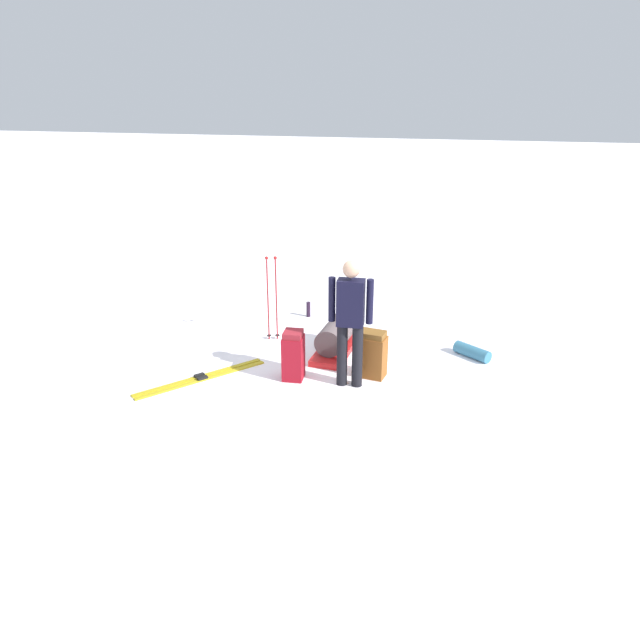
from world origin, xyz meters
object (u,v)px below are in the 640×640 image
(backpack_large_dark, at_px, (372,354))
(ski_poles_planted_near, at_px, (272,294))
(thermos_bottle, at_px, (308,309))
(backpack_bright, at_px, (293,355))
(gear_sled, at_px, (336,338))
(sleeping_mat_rolled, at_px, (472,352))
(ski_pair_near, at_px, (201,378))
(skier_standing, at_px, (350,317))

(backpack_large_dark, height_order, ski_poles_planted_near, ski_poles_planted_near)
(backpack_large_dark, xyz_separation_m, thermos_bottle, (1.43, -1.98, -0.19))
(backpack_bright, relative_size, gear_sled, 0.54)
(backpack_bright, height_order, gear_sled, backpack_bright)
(ski_poles_planted_near, xyz_separation_m, sleeping_mat_rolled, (-3.02, -0.05, -0.65))
(backpack_large_dark, relative_size, ski_poles_planted_near, 0.49)
(ski_poles_planted_near, bearing_deg, thermos_bottle, -104.25)
(ski_poles_planted_near, height_order, sleeping_mat_rolled, ski_poles_planted_near)
(backpack_bright, height_order, ski_poles_planted_near, ski_poles_planted_near)
(ski_pair_near, distance_m, thermos_bottle, 2.75)
(backpack_large_dark, bearing_deg, backpack_bright, 17.82)
(ski_pair_near, height_order, gear_sled, gear_sled)
(skier_standing, xyz_separation_m, backpack_large_dark, (-0.24, -0.33, -0.64))
(backpack_large_dark, bearing_deg, skier_standing, 53.76)
(ski_pair_near, bearing_deg, backpack_large_dark, -163.40)
(backpack_bright, bearing_deg, sleeping_mat_rolled, -151.37)
(ski_pair_near, xyz_separation_m, thermos_bottle, (-0.78, -2.64, 0.12))
(ski_pair_near, distance_m, backpack_bright, 1.29)
(backpack_bright, distance_m, gear_sled, 1.05)
(skier_standing, relative_size, sleeping_mat_rolled, 3.09)
(ski_pair_near, xyz_separation_m, backpack_large_dark, (-2.21, -0.66, 0.31))
(backpack_bright, bearing_deg, ski_pair_near, 15.57)
(backpack_bright, bearing_deg, ski_poles_planted_near, -60.28)
(ski_poles_planted_near, bearing_deg, skier_standing, 140.11)
(gear_sled, bearing_deg, ski_poles_planted_near, -12.57)
(skier_standing, relative_size, gear_sled, 1.34)
(backpack_large_dark, xyz_separation_m, sleeping_mat_rolled, (-1.32, -0.95, -0.23))
(ski_poles_planted_near, bearing_deg, gear_sled, 167.43)
(backpack_bright, bearing_deg, backpack_large_dark, -162.18)
(ski_poles_planted_near, height_order, gear_sled, ski_poles_planted_near)
(backpack_bright, bearing_deg, skier_standing, 179.72)
(backpack_large_dark, height_order, backpack_bright, backpack_bright)
(backpack_bright, distance_m, sleeping_mat_rolled, 2.66)
(thermos_bottle, bearing_deg, skier_standing, 117.27)
(gear_sled, relative_size, thermos_bottle, 4.87)
(backpack_bright, relative_size, thermos_bottle, 2.63)
(skier_standing, relative_size, ski_pair_near, 1.10)
(gear_sled, bearing_deg, thermos_bottle, -59.27)
(sleeping_mat_rolled, bearing_deg, gear_sled, 8.32)
(backpack_bright, distance_m, thermos_bottle, 2.35)
(ski_pair_near, relative_size, backpack_bright, 2.27)
(skier_standing, xyz_separation_m, thermos_bottle, (1.19, -2.30, -0.82))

